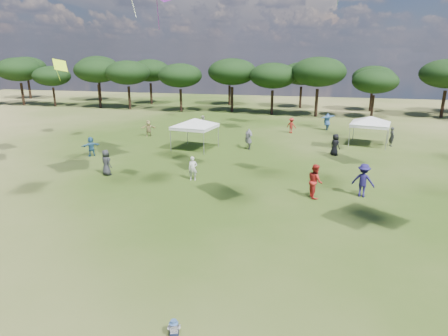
# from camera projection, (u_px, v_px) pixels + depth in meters

# --- Properties ---
(tree_line) EXTENTS (108.78, 17.63, 7.77)m
(tree_line) POSITION_uv_depth(u_px,v_px,m) (312.00, 73.00, 50.84)
(tree_line) COLOR black
(tree_line) RESTS_ON ground
(tent_left) EXTENTS (6.39, 6.39, 2.93)m
(tent_left) POSITION_uv_depth(u_px,v_px,m) (195.00, 120.00, 31.14)
(tent_left) COLOR gray
(tent_left) RESTS_ON ground
(tent_right) EXTENTS (6.27, 6.27, 2.87)m
(tent_right) POSITION_uv_depth(u_px,v_px,m) (371.00, 118.00, 32.59)
(tent_right) COLOR gray
(tent_right) RESTS_ON ground
(toddler) EXTENTS (0.41, 0.45, 0.55)m
(toddler) POSITION_uv_depth(u_px,v_px,m) (174.00, 329.00, 10.43)
(toddler) COLOR black
(toddler) RESTS_ON ground
(festival_crowd) EXTENTS (30.49, 22.37, 1.91)m
(festival_crowd) POSITION_uv_depth(u_px,v_px,m) (275.00, 141.00, 30.83)
(festival_crowd) COLOR black
(festival_crowd) RESTS_ON ground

